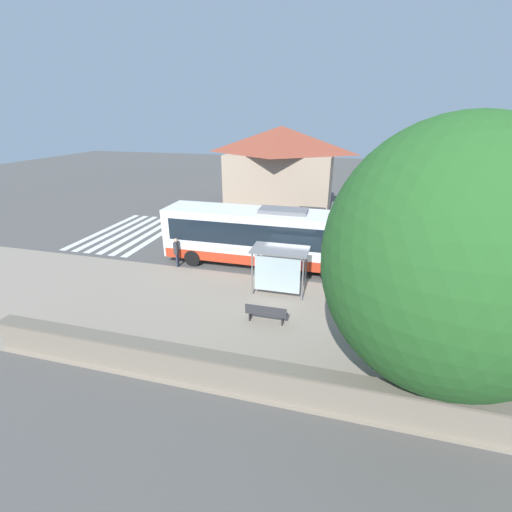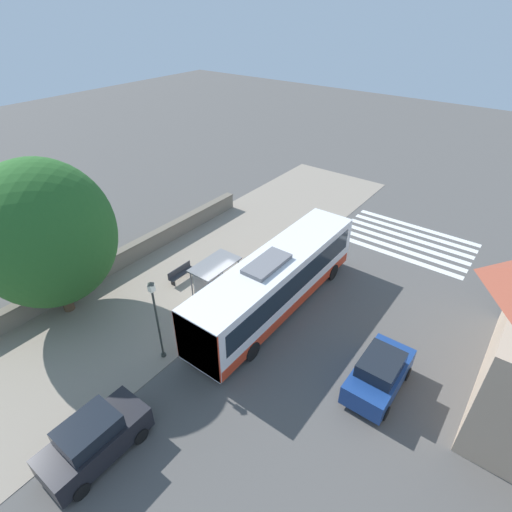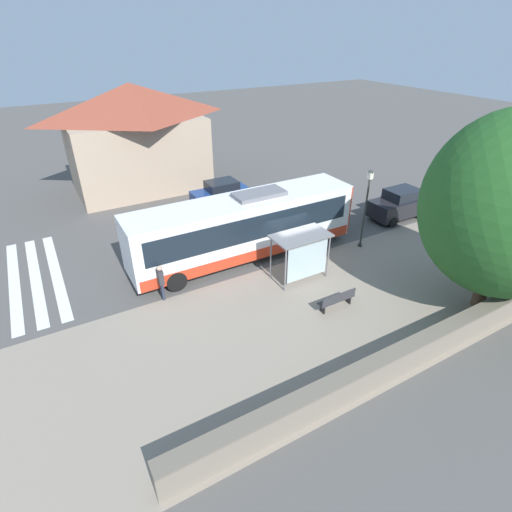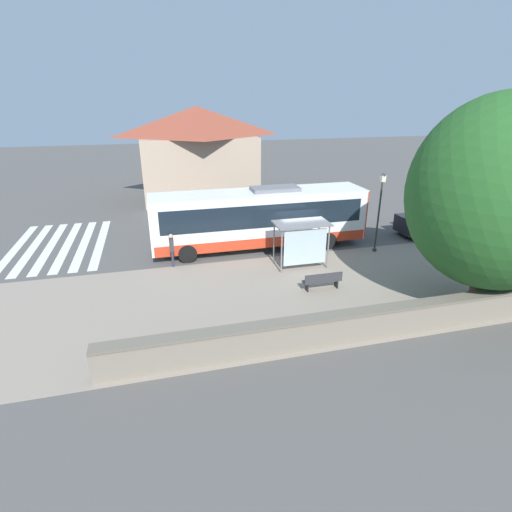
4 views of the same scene
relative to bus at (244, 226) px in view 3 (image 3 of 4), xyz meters
name	(u,v)px [view 3 (image 3 of 4)]	position (x,y,z in m)	size (l,w,h in m)	color
ground_plane	(289,262)	(-1.67, -1.79, -1.86)	(120.00, 120.00, 0.00)	#514F4C
sidewalk_plaza	(344,306)	(-6.17, -1.79, -1.85)	(9.00, 44.00, 0.02)	gray
crosswalk_stripes	(3,286)	(3.33, 11.63, -1.85)	(9.00, 5.25, 0.01)	silver
stone_wall	(418,351)	(-10.22, -1.79, -1.25)	(0.60, 20.00, 1.20)	slate
background_building	(136,137)	(13.33, 1.83, 2.08)	(6.74, 9.98, 7.60)	tan
bus	(244,226)	(0.00, 0.00, 0.00)	(2.74, 12.35, 3.58)	white
bus_shelter	(302,244)	(-3.33, -1.37, 0.12)	(1.60, 2.82, 2.39)	slate
pedestrian	(161,280)	(-1.62, 5.16, -0.78)	(0.34, 0.24, 1.81)	#2D3347
bench	(337,300)	(-6.13, -1.37, -1.37)	(0.40, 1.84, 0.88)	#333338
street_lamp_near	(366,203)	(-2.28, -6.30, 0.83)	(0.28, 0.28, 4.54)	#2D332D
shade_tree	(511,206)	(-9.11, -7.12, 3.01)	(6.89, 6.89, 8.67)	brown
parked_car_behind_bus	(399,204)	(-0.50, -11.16, -0.90)	(1.92, 4.03, 1.96)	black
parked_car_far_lane	(221,195)	(6.75, -1.81, -0.93)	(1.97, 3.92, 1.90)	navy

